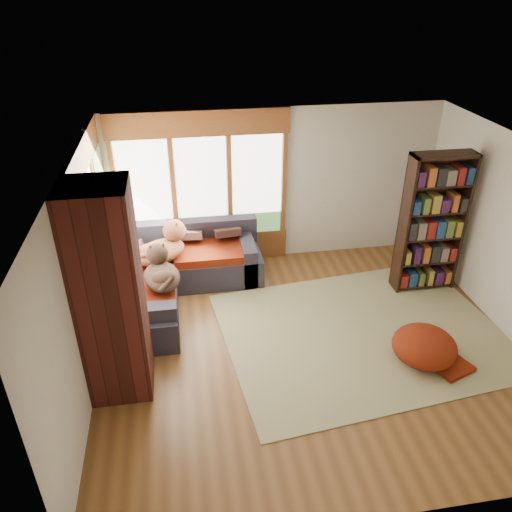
{
  "coord_description": "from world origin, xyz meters",
  "views": [
    {
      "loc": [
        -1.54,
        -5.08,
        4.39
      ],
      "look_at": [
        -0.58,
        0.87,
        0.95
      ],
      "focal_mm": 35.0,
      "sensor_mm": 36.0,
      "label": 1
    }
  ],
  "objects_px": {
    "brick_chimney": "(110,296)",
    "sectional_sofa": "(160,273)",
    "pouf": "(424,345)",
    "dog_tan": "(163,247)",
    "area_rug": "(363,332)",
    "dog_brindle": "(161,272)",
    "bookshelf": "(432,224)"
  },
  "relations": [
    {
      "from": "brick_chimney",
      "to": "sectional_sofa",
      "type": "bearing_deg",
      "value": 77.71
    },
    {
      "from": "pouf",
      "to": "dog_tan",
      "type": "height_order",
      "value": "dog_tan"
    },
    {
      "from": "brick_chimney",
      "to": "dog_tan",
      "type": "bearing_deg",
      "value": 74.99
    },
    {
      "from": "brick_chimney",
      "to": "dog_tan",
      "type": "xyz_separation_m",
      "value": [
        0.53,
        1.98,
        -0.52
      ]
    },
    {
      "from": "area_rug",
      "to": "dog_brindle",
      "type": "distance_m",
      "value": 2.94
    },
    {
      "from": "brick_chimney",
      "to": "bookshelf",
      "type": "bearing_deg",
      "value": 18.1
    },
    {
      "from": "bookshelf",
      "to": "pouf",
      "type": "distance_m",
      "value": 2.01
    },
    {
      "from": "brick_chimney",
      "to": "dog_tan",
      "type": "relative_size",
      "value": 2.6
    },
    {
      "from": "brick_chimney",
      "to": "sectional_sofa",
      "type": "relative_size",
      "value": 1.18
    },
    {
      "from": "brick_chimney",
      "to": "dog_tan",
      "type": "distance_m",
      "value": 2.12
    },
    {
      "from": "sectional_sofa",
      "to": "dog_brindle",
      "type": "relative_size",
      "value": 2.54
    },
    {
      "from": "dog_brindle",
      "to": "bookshelf",
      "type": "bearing_deg",
      "value": -96.88
    },
    {
      "from": "dog_tan",
      "to": "area_rug",
      "type": "bearing_deg",
      "value": -68.15
    },
    {
      "from": "brick_chimney",
      "to": "bookshelf",
      "type": "xyz_separation_m",
      "value": [
        4.54,
        1.48,
        -0.2
      ]
    },
    {
      "from": "area_rug",
      "to": "pouf",
      "type": "height_order",
      "value": "pouf"
    },
    {
      "from": "bookshelf",
      "to": "brick_chimney",
      "type": "bearing_deg",
      "value": -161.9
    },
    {
      "from": "bookshelf",
      "to": "sectional_sofa",
      "type": "bearing_deg",
      "value": 172.16
    },
    {
      "from": "sectional_sofa",
      "to": "bookshelf",
      "type": "height_order",
      "value": "bookshelf"
    },
    {
      "from": "dog_tan",
      "to": "dog_brindle",
      "type": "relative_size",
      "value": 1.16
    },
    {
      "from": "brick_chimney",
      "to": "bookshelf",
      "type": "height_order",
      "value": "brick_chimney"
    },
    {
      "from": "brick_chimney",
      "to": "pouf",
      "type": "bearing_deg",
      "value": -2.54
    },
    {
      "from": "bookshelf",
      "to": "dog_tan",
      "type": "height_order",
      "value": "bookshelf"
    },
    {
      "from": "area_rug",
      "to": "dog_brindle",
      "type": "height_order",
      "value": "dog_brindle"
    },
    {
      "from": "bookshelf",
      "to": "dog_brindle",
      "type": "bearing_deg",
      "value": -177.51
    },
    {
      "from": "sectional_sofa",
      "to": "bookshelf",
      "type": "xyz_separation_m",
      "value": [
        4.09,
        -0.56,
        0.8
      ]
    },
    {
      "from": "sectional_sofa",
      "to": "dog_tan",
      "type": "height_order",
      "value": "dog_tan"
    },
    {
      "from": "brick_chimney",
      "to": "dog_brindle",
      "type": "bearing_deg",
      "value": 69.11
    },
    {
      "from": "brick_chimney",
      "to": "bookshelf",
      "type": "distance_m",
      "value": 4.78
    },
    {
      "from": "area_rug",
      "to": "pouf",
      "type": "bearing_deg",
      "value": -48.95
    },
    {
      "from": "bookshelf",
      "to": "dog_brindle",
      "type": "relative_size",
      "value": 2.54
    },
    {
      "from": "sectional_sofa",
      "to": "pouf",
      "type": "relative_size",
      "value": 2.69
    },
    {
      "from": "pouf",
      "to": "dog_brindle",
      "type": "relative_size",
      "value": 0.95
    }
  ]
}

